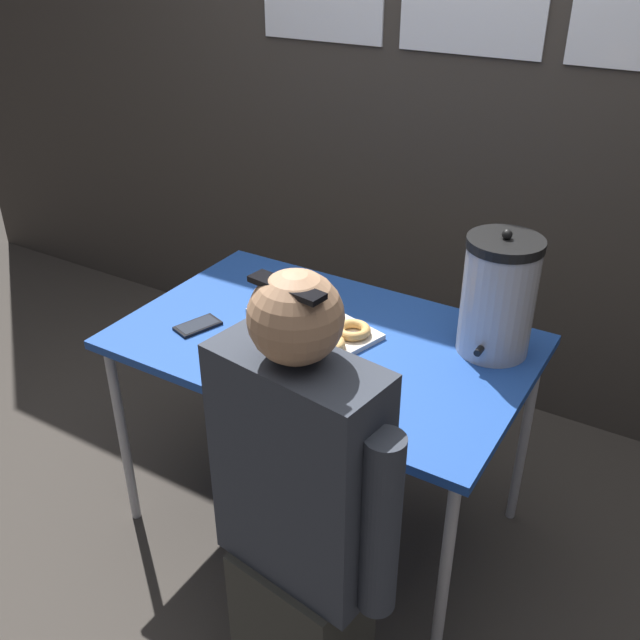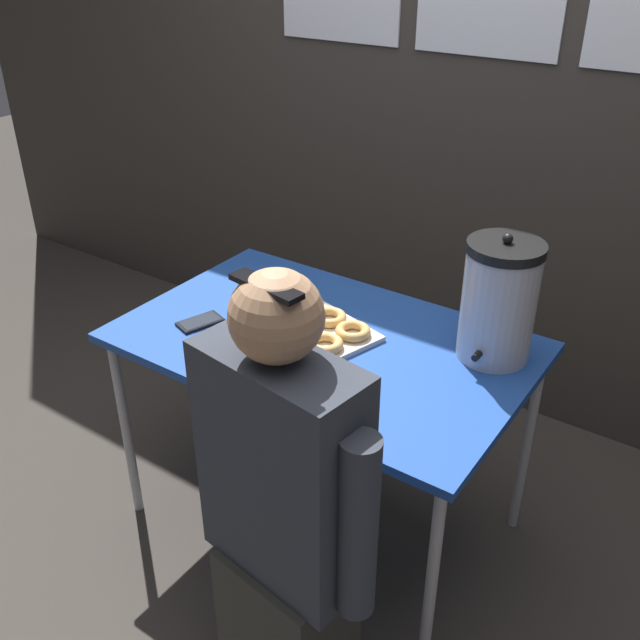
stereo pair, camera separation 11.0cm
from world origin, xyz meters
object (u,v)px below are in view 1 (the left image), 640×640
at_px(coffee_urn, 498,296).
at_px(cell_phone, 198,326).
at_px(donut_box, 314,326).
at_px(person_seated, 300,526).

xyz_separation_m(coffee_urn, cell_phone, (-0.83, -0.35, -0.17)).
xyz_separation_m(donut_box, coffee_urn, (0.51, 0.18, 0.16)).
height_order(coffee_urn, person_seated, person_seated).
distance_m(donut_box, person_seated, 0.70).
relative_size(donut_box, coffee_urn, 1.10).
distance_m(cell_phone, person_seated, 0.79).
xyz_separation_m(coffee_urn, person_seated, (-0.18, -0.78, -0.31)).
xyz_separation_m(donut_box, cell_phone, (-0.32, -0.16, -0.02)).
bearing_deg(donut_box, person_seated, -45.06).
height_order(donut_box, coffee_urn, coffee_urn).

